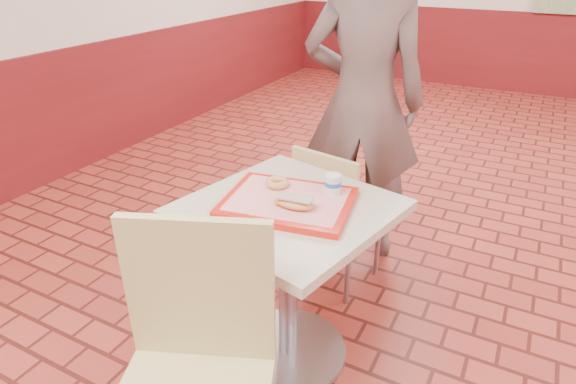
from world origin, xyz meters
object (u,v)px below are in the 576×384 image
at_px(serving_tray, 288,202).
at_px(long_john_donut, 294,203).
at_px(ring_donut, 277,183).
at_px(customer, 363,102).
at_px(chair_main_front, 194,367).
at_px(chair_main_back, 333,213).
at_px(main_table, 288,259).
at_px(paper_cup, 333,184).

relative_size(serving_tray, long_john_donut, 3.01).
bearing_deg(serving_tray, ring_donut, 139.54).
bearing_deg(customer, serving_tray, 79.72).
height_order(chair_main_front, customer, customer).
bearing_deg(chair_main_back, ring_donut, 93.76).
height_order(serving_tray, ring_donut, ring_donut).
relative_size(customer, serving_tray, 3.77).
height_order(chair_main_front, long_john_donut, chair_main_front).
bearing_deg(chair_main_front, long_john_donut, 65.62).
relative_size(main_table, serving_tray, 1.59).
height_order(serving_tray, long_john_donut, long_john_donut).
relative_size(chair_main_back, customer, 0.44).
height_order(chair_main_back, customer, customer).
bearing_deg(chair_main_back, long_john_donut, 108.20).
relative_size(customer, paper_cup, 22.76).
xyz_separation_m(ring_donut, long_john_donut, (0.15, -0.14, 0.01)).
xyz_separation_m(chair_main_front, serving_tray, (-0.03, 0.68, 0.24)).
relative_size(chair_main_front, serving_tray, 2.05).
height_order(long_john_donut, paper_cup, paper_cup).
distance_m(chair_main_front, serving_tray, 0.72).
xyz_separation_m(customer, long_john_donut, (0.12, -1.09, -0.09)).
bearing_deg(long_john_donut, main_table, 134.02).
relative_size(chair_main_front, ring_donut, 10.34).
height_order(main_table, chair_main_front, chair_main_front).
bearing_deg(paper_cup, long_john_donut, -114.73).
bearing_deg(main_table, ring_donut, 139.54).
distance_m(chair_main_front, ring_donut, 0.82).
xyz_separation_m(chair_main_front, paper_cup, (0.11, 0.81, 0.30)).
bearing_deg(chair_main_front, customer, 70.91).
height_order(customer, long_john_donut, customer).
height_order(serving_tray, paper_cup, paper_cup).
relative_size(main_table, ring_donut, 8.05).
bearing_deg(paper_cup, customer, 102.63).
relative_size(chair_main_back, paper_cup, 10.01).
distance_m(main_table, chair_main_back, 0.59).
bearing_deg(chair_main_front, serving_tray, 70.43).
bearing_deg(long_john_donut, ring_donut, 137.35).
distance_m(customer, serving_tray, 1.04).
bearing_deg(paper_cup, chair_main_front, -97.46).
xyz_separation_m(main_table, chair_main_back, (-0.03, 0.58, -0.07)).
xyz_separation_m(main_table, customer, (-0.06, 1.03, 0.40)).
height_order(chair_main_back, long_john_donut, long_john_donut).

